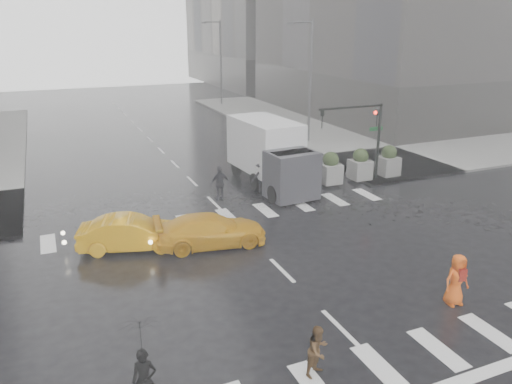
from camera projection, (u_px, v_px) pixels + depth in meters
name	position (u px, v px, depth m)	size (l,w,h in m)	color
ground	(282.00, 270.00, 18.67)	(120.00, 120.00, 0.00)	black
sidewalk_ne	(402.00, 134.00, 41.12)	(35.00, 35.00, 0.15)	slate
road_markings	(282.00, 270.00, 18.67)	(18.00, 48.00, 0.01)	silver
traffic_signal_pole	(365.00, 127.00, 27.94)	(4.45, 0.42, 4.50)	black
street_lamp_near	(309.00, 77.00, 36.77)	(2.15, 0.22, 9.00)	#59595B
street_lamp_far	(220.00, 59.00, 54.17)	(2.15, 0.22, 9.00)	#59595B
planter_west	(330.00, 169.00, 28.09)	(1.10, 1.10, 1.80)	slate
planter_mid	(360.00, 165.00, 28.83)	(1.10, 1.10, 1.80)	slate
planter_east	(388.00, 161.00, 29.58)	(1.10, 1.10, 1.80)	slate
pedestrian_black	(142.00, 351.00, 11.51)	(1.19, 1.20, 2.43)	black
pedestrian_brown	(318.00, 351.00, 12.97)	(0.69, 0.54, 1.43)	#4C331B
pedestrian_orange	(457.00, 280.00, 16.18)	(0.91, 0.63, 1.77)	#F05710
pedestrian_far_a	(220.00, 183.00, 25.85)	(1.05, 0.64, 1.79)	black
pedestrian_far_b	(262.00, 177.00, 27.00)	(1.12, 0.62, 1.73)	black
taxi_mid	(131.00, 233.00, 20.23)	(1.47, 4.21, 1.39)	orange
taxi_rear	(211.00, 230.00, 20.57)	(1.87, 4.05, 1.33)	orange
box_truck	(272.00, 153.00, 27.69)	(2.55, 6.81, 3.62)	silver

